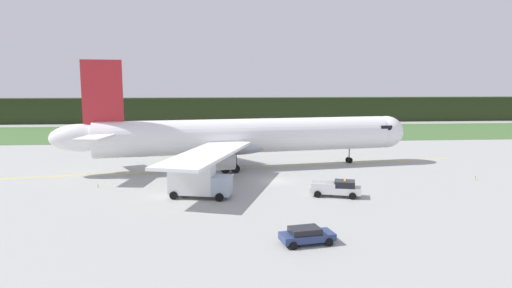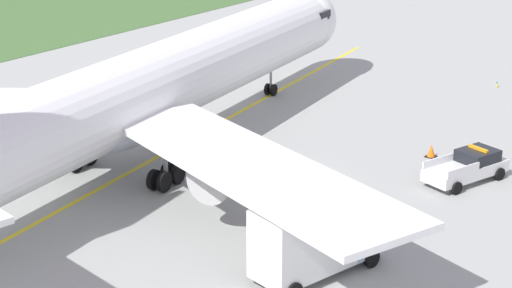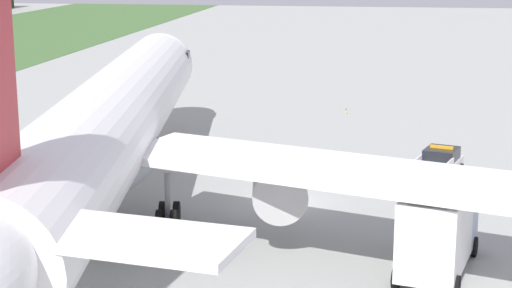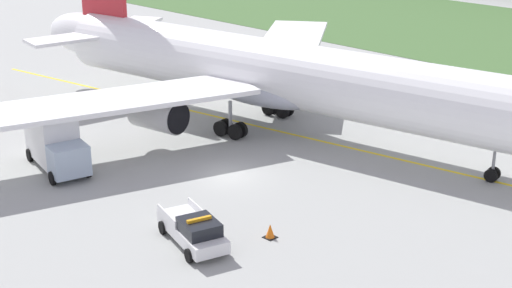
% 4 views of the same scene
% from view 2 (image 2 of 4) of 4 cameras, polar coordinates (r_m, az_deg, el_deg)
% --- Properties ---
extents(ground, '(320.00, 320.00, 0.00)m').
position_cam_2_polar(ground, '(52.77, 2.65, -2.26)').
color(ground, '#9B9D99').
extents(taxiway_centerline_main, '(67.04, 10.36, 0.01)m').
position_cam_2_polar(taxiway_centerline_main, '(56.03, -6.69, -1.03)').
color(taxiway_centerline_main, yellow).
rests_on(taxiway_centerline_main, ground).
extents(airliner, '(51.52, 42.31, 15.30)m').
position_cam_2_polar(airliner, '(53.98, -7.36, 3.25)').
color(airliner, white).
rests_on(airliner, ground).
extents(ops_pickup_truck, '(5.76, 3.49, 1.94)m').
position_cam_2_polar(ops_pickup_truck, '(53.61, 13.41, -1.41)').
color(ops_pickup_truck, silver).
rests_on(ops_pickup_truck, ground).
extents(catering_truck, '(6.99, 3.93, 3.89)m').
position_cam_2_polar(catering_truck, '(41.18, 3.72, -5.96)').
color(catering_truck, '#9AACC0').
rests_on(catering_truck, ground).
extents(apron_cone, '(0.66, 0.66, 0.82)m').
position_cam_2_polar(apron_cone, '(57.15, 11.14, -0.43)').
color(apron_cone, black).
rests_on(apron_cone, ground).
extents(taxiway_edge_light_east, '(0.12, 0.12, 0.48)m').
position_cam_2_polar(taxiway_edge_light_east, '(73.55, 15.13, 3.70)').
color(taxiway_edge_light_east, yellow).
rests_on(taxiway_edge_light_east, ground).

